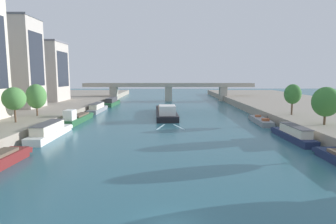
% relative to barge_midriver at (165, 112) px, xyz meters
% --- Properties ---
extents(quay_left, '(36.00, 170.00, 2.04)m').
position_rel_barge_midriver_xyz_m(quay_left, '(-39.30, 1.89, -0.02)').
color(quay_left, gray).
rests_on(quay_left, ground).
extents(quay_right, '(36.00, 170.00, 2.04)m').
position_rel_barge_midriver_xyz_m(quay_right, '(40.66, 1.89, -0.02)').
color(quay_right, gray).
rests_on(quay_right, ground).
extents(barge_midriver, '(6.10, 25.15, 3.47)m').
position_rel_barge_midriver_xyz_m(barge_midriver, '(0.00, 0.00, 0.00)').
color(barge_midriver, black).
rests_on(barge_midriver, ground).
extents(wake_behind_barge, '(5.59, 6.03, 0.03)m').
position_rel_barge_midriver_xyz_m(wake_behind_barge, '(0.83, -15.24, -1.02)').
color(wake_behind_barge, '#A0CCD6').
rests_on(wake_behind_barge, ground).
extents(moored_boat_left_downstream, '(2.80, 14.08, 2.60)m').
position_rel_barge_midriver_xyz_m(moored_boat_left_downstream, '(-19.21, -24.97, 0.04)').
color(moored_boat_left_downstream, silver).
rests_on(moored_boat_left_downstream, ground).
extents(moored_boat_left_far, '(2.83, 15.16, 3.30)m').
position_rel_barge_midriver_xyz_m(moored_boat_left_far, '(-19.46, -9.83, -0.06)').
color(moored_boat_left_far, '#235633').
rests_on(moored_boat_left_far, ground).
extents(moored_boat_left_near, '(2.73, 14.46, 2.55)m').
position_rel_barge_midriver_xyz_m(moored_boat_left_near, '(-19.51, 8.34, 0.03)').
color(moored_boat_left_near, gray).
rests_on(moored_boat_left_near, ground).
extents(moored_boat_left_midway, '(3.10, 15.07, 2.64)m').
position_rel_barge_midriver_xyz_m(moored_boat_left_midway, '(-18.83, 26.01, 0.07)').
color(moored_boat_left_midway, '#235633').
rests_on(moored_boat_left_midway, ground).
extents(moored_boat_right_upstream, '(2.50, 12.82, 2.44)m').
position_rel_barge_midriver_xyz_m(moored_boat_right_upstream, '(20.55, -26.88, -0.02)').
color(moored_boat_right_upstream, '#1E284C').
rests_on(moored_boat_right_upstream, ground).
extents(moored_boat_right_downstream, '(2.91, 12.11, 2.18)m').
position_rel_barge_midriver_xyz_m(moored_boat_right_downstream, '(20.56, -10.86, -0.47)').
color(moored_boat_right_downstream, gray).
rests_on(moored_boat_right_downstream, ground).
extents(tree_left_end_of_row, '(3.96, 3.96, 6.22)m').
position_rel_barge_midriver_xyz_m(tree_left_end_of_row, '(-26.51, -21.77, 5.20)').
color(tree_left_end_of_row, brown).
rests_on(tree_left_end_of_row, quay_left).
extents(tree_left_by_lamp, '(4.02, 4.02, 6.49)m').
position_rel_barge_midriver_xyz_m(tree_left_by_lamp, '(-26.47, -13.48, 4.98)').
color(tree_left_by_lamp, brown).
rests_on(tree_left_by_lamp, quay_left).
extents(tree_right_nearest, '(4.43, 4.43, 6.37)m').
position_rel_barge_midriver_xyz_m(tree_right_nearest, '(26.86, -24.20, 4.88)').
color(tree_right_nearest, brown).
rests_on(tree_right_nearest, quay_right).
extents(tree_right_second, '(3.43, 3.43, 6.43)m').
position_rel_barge_midriver_xyz_m(tree_right_second, '(26.59, -12.12, 5.34)').
color(tree_right_second, brown).
rests_on(tree_right_second, quay_right).
extents(building_left_corner, '(11.89, 9.76, 22.80)m').
position_rel_barge_midriver_xyz_m(building_left_corner, '(-38.42, 1.29, 12.42)').
color(building_left_corner, '#BCB2A8').
rests_on(building_left_corner, quay_left).
extents(building_left_middle, '(10.36, 11.98, 18.98)m').
position_rel_barge_midriver_xyz_m(building_left_middle, '(-38.42, 20.99, 10.51)').
color(building_left_middle, '#BCB2A8').
rests_on(building_left_middle, quay_left).
extents(bridge_far, '(67.96, 4.40, 7.15)m').
position_rel_barge_midriver_xyz_m(bridge_far, '(0.68, 42.48, 3.60)').
color(bridge_far, '#ADA899').
rests_on(bridge_far, ground).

